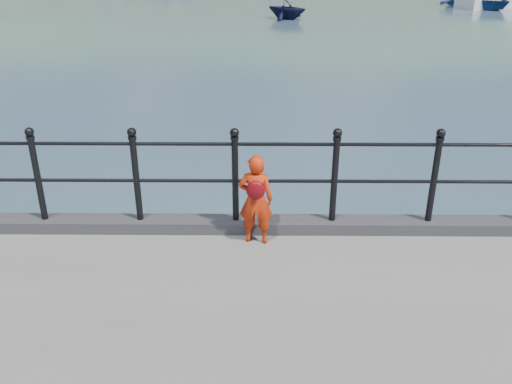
{
  "coord_description": "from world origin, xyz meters",
  "views": [
    {
      "loc": [
        0.91,
        -6.15,
        4.32
      ],
      "look_at": [
        0.85,
        -0.2,
        1.55
      ],
      "focal_mm": 38.0,
      "sensor_mm": 36.0,
      "label": 1
    }
  ],
  "objects_px": {
    "railing": "(185,169)",
    "child": "(256,199)",
    "launch_navy": "(287,8)",
    "sailboat_near": "(504,2)",
    "launch_blue": "(479,0)"
  },
  "relations": [
    {
      "from": "launch_navy",
      "to": "railing",
      "type": "bearing_deg",
      "value": -151.19
    },
    {
      "from": "child",
      "to": "launch_navy",
      "type": "relative_size",
      "value": 0.44
    },
    {
      "from": "sailboat_near",
      "to": "child",
      "type": "bearing_deg",
      "value": -139.03
    },
    {
      "from": "child",
      "to": "sailboat_near",
      "type": "bearing_deg",
      "value": -109.66
    },
    {
      "from": "launch_navy",
      "to": "launch_blue",
      "type": "bearing_deg",
      "value": -32.25
    },
    {
      "from": "railing",
      "to": "sailboat_near",
      "type": "relative_size",
      "value": 1.87
    },
    {
      "from": "launch_blue",
      "to": "sailboat_near",
      "type": "bearing_deg",
      "value": -9.22
    },
    {
      "from": "child",
      "to": "sailboat_near",
      "type": "relative_size",
      "value": 0.12
    },
    {
      "from": "launch_blue",
      "to": "sailboat_near",
      "type": "distance_m",
      "value": 2.17
    },
    {
      "from": "railing",
      "to": "launch_navy",
      "type": "xyz_separation_m",
      "value": [
        2.43,
        27.98,
        -1.16
      ]
    },
    {
      "from": "launch_navy",
      "to": "sailboat_near",
      "type": "height_order",
      "value": "sailboat_near"
    },
    {
      "from": "launch_navy",
      "to": "sailboat_near",
      "type": "distance_m",
      "value": 17.1
    },
    {
      "from": "railing",
      "to": "child",
      "type": "bearing_deg",
      "value": -18.45
    },
    {
      "from": "child",
      "to": "railing",
      "type": "bearing_deg",
      "value": -11.8
    },
    {
      "from": "railing",
      "to": "launch_navy",
      "type": "height_order",
      "value": "railing"
    }
  ]
}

